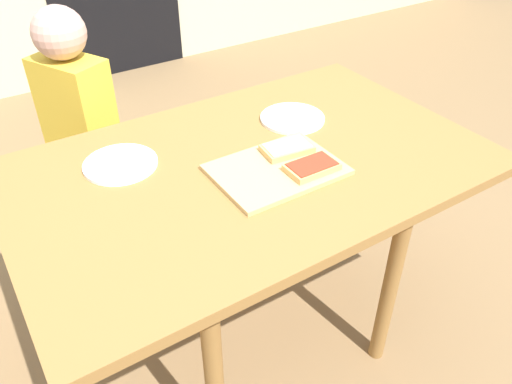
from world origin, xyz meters
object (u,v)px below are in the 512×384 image
Objects in this scene: dining_table at (251,184)px; child_left at (83,137)px; pizza_slice_near_right at (312,167)px; plate_white_right at (292,118)px; pizza_slice_far_right at (287,148)px; plate_white_left at (121,164)px; cutting_board at (277,170)px.

dining_table is 1.25× the size of child_left.
plate_white_right is (0.14, 0.28, -0.02)m from pizza_slice_near_right.
pizza_slice_far_right is 0.72× the size of plate_white_left.
child_left reaches higher than plate_white_left.
child_left is at bearing 138.70° from plate_white_right.
pizza_slice_far_right reaches higher than plate_white_left.
child_left is (-0.30, 0.62, -0.05)m from dining_table.
dining_table is at bearing 165.87° from pizza_slice_far_right.
cutting_board is at bearing -134.30° from plate_white_right.
child_left reaches higher than pizza_slice_near_right.
cutting_board reaches higher than plate_white_left.
pizza_slice_far_right is at bearing -26.53° from plate_white_left.
pizza_slice_near_right and pizza_slice_far_right have the same top height.
plate_white_right is at bearing 49.66° from pizza_slice_far_right.
plate_white_right is at bearing -41.30° from child_left.
dining_table is 6.48× the size of plate_white_right.
pizza_slice_far_right is (-0.00, 0.11, 0.00)m from pizza_slice_near_right.
plate_white_right reaches higher than dining_table.
cutting_board is at bearing -144.09° from pizza_slice_far_right.
pizza_slice_near_right is at bearing -89.57° from pizza_slice_far_right.
pizza_slice_far_right is 0.78m from child_left.
plate_white_left reaches higher than dining_table.
plate_white_left is (-0.31, 0.18, 0.08)m from dining_table.
pizza_slice_near_right is 0.13× the size of child_left.
cutting_board reaches higher than dining_table.
pizza_slice_near_right reaches higher than plate_white_left.
plate_white_left is 1.00× the size of plate_white_right.
plate_white_left is (-0.42, 0.21, -0.02)m from pizza_slice_far_right.
child_left is (-0.41, 0.65, -0.15)m from pizza_slice_far_right.
pizza_slice_near_right is 0.95× the size of pizza_slice_far_right.
pizza_slice_near_right is 0.69× the size of plate_white_right.
dining_table is 3.90× the size of cutting_board.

